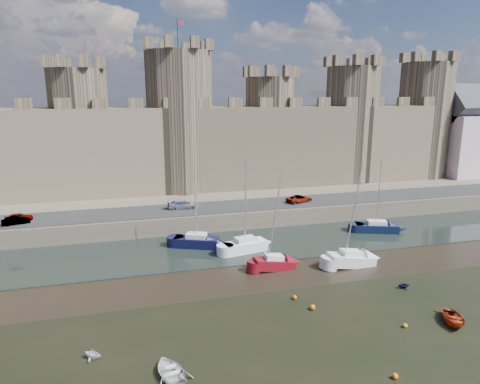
{
  "coord_description": "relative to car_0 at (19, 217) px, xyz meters",
  "views": [
    {
      "loc": [
        -7.25,
        -25.02,
        18.77
      ],
      "look_at": [
        5.44,
        22.0,
        7.5
      ],
      "focal_mm": 32.0,
      "sensor_mm": 36.0,
      "label": 1
    }
  ],
  "objects": [
    {
      "name": "car_0",
      "position": [
        0.0,
        0.0,
        0.0
      ],
      "size": [
        3.53,
        1.95,
        1.14
      ],
      "primitive_type": "imported",
      "rotation": [
        0.0,
        0.0,
        1.76
      ],
      "color": "gray",
      "rests_on": "quay"
    },
    {
      "name": "sailboat_2",
      "position": [
        27.19,
        -11.99,
        -2.18
      ],
      "size": [
        5.59,
        3.05,
        11.42
      ],
      "rotation": [
        0.0,
        0.0,
        0.2
      ],
      "color": "white",
      "rests_on": "ground"
    },
    {
      "name": "quay",
      "position": [
        21.12,
        26.06,
        -1.82
      ],
      "size": [
        160.0,
        60.0,
        2.5
      ],
      "primitive_type": "cube",
      "color": "#4C443A",
      "rests_on": "ground"
    },
    {
      "name": "sailboat_4",
      "position": [
        28.81,
        -17.78,
        -2.3
      ],
      "size": [
        4.54,
        1.86,
        10.52
      ],
      "rotation": [
        0.0,
        0.0,
        0.02
      ],
      "color": "maroon",
      "rests_on": "ground"
    },
    {
      "name": "road",
      "position": [
        21.12,
        0.06,
        -0.52
      ],
      "size": [
        160.0,
        7.0,
        0.1
      ],
      "primitive_type": "cube",
      "color": "black",
      "rests_on": "quay"
    },
    {
      "name": "castle",
      "position": [
        20.49,
        14.06,
        8.6
      ],
      "size": [
        108.5,
        11.0,
        29.0
      ],
      "color": "#42382B",
      "rests_on": "quay"
    },
    {
      "name": "dinghy_7",
      "position": [
        39.58,
        -25.65,
        -2.75
      ],
      "size": [
        1.4,
        1.28,
        0.64
      ],
      "primitive_type": "imported",
      "rotation": [
        1.57,
        0.0,
        1.37
      ],
      "color": "black",
      "rests_on": "ground"
    },
    {
      "name": "sailboat_5",
      "position": [
        37.4,
        -19.11,
        -2.26
      ],
      "size": [
        5.36,
        2.18,
        11.47
      ],
      "rotation": [
        0.0,
        0.0,
        0.02
      ],
      "color": "silver",
      "rests_on": "ground"
    },
    {
      "name": "buoy_2",
      "position": [
        30.52,
        -37.35,
        -2.86
      ],
      "size": [
        0.41,
        0.41,
        0.41
      ],
      "primitive_type": "sphere",
      "color": "orange",
      "rests_on": "ground"
    },
    {
      "name": "buoy_3",
      "position": [
        28.3,
        -24.97,
        -2.85
      ],
      "size": [
        0.43,
        0.43,
        0.43
      ],
      "primitive_type": "sphere",
      "color": "#D35B09",
      "rests_on": "ground"
    },
    {
      "name": "ground",
      "position": [
        21.12,
        -33.94,
        -3.07
      ],
      "size": [
        160.0,
        160.0,
        0.0
      ],
      "primitive_type": "plane",
      "color": "black",
      "rests_on": "ground"
    },
    {
      "name": "dinghy_2",
      "position": [
        15.97,
        -33.06,
        -2.71
      ],
      "size": [
        3.22,
        3.93,
        0.71
      ],
      "primitive_type": "imported",
      "rotation": [
        1.57,
        0.0,
        3.39
      ],
      "color": "silver",
      "rests_on": "ground"
    },
    {
      "name": "sailboat_1",
      "position": [
        21.78,
        -8.84,
        -2.21
      ],
      "size": [
        5.91,
        4.15,
        11.04
      ],
      "rotation": [
        0.0,
        0.0,
        -0.41
      ],
      "color": "black",
      "rests_on": "ground"
    },
    {
      "name": "buoy_5",
      "position": [
        35.2,
        -31.92,
        -2.88
      ],
      "size": [
        0.38,
        0.38,
        0.38
      ],
      "primitive_type": "sphere",
      "color": "orange",
      "rests_on": "ground"
    },
    {
      "name": "sailboat_3",
      "position": [
        46.83,
        -9.38,
        -2.3
      ],
      "size": [
        6.06,
        4.0,
        9.9
      ],
      "rotation": [
        0.0,
        0.0,
        -0.35
      ],
      "color": "black",
      "rests_on": "ground"
    },
    {
      "name": "dinghy_4",
      "position": [
        39.47,
        -32.39,
        -2.7
      ],
      "size": [
        3.9,
        4.34,
        0.74
      ],
      "primitive_type": "imported",
      "rotation": [
        1.57,
        0.0,
        5.81
      ],
      "color": "maroon",
      "rests_on": "ground"
    },
    {
      "name": "car_3",
      "position": [
        39.08,
        -0.31,
        0.01
      ],
      "size": [
        4.58,
        3.1,
        1.16
      ],
      "primitive_type": "imported",
      "rotation": [
        0.0,
        0.0,
        1.88
      ],
      "color": "gray",
      "rests_on": "quay"
    },
    {
      "name": "car_2",
      "position": [
        21.39,
        0.63,
        0.06
      ],
      "size": [
        4.33,
        1.77,
        1.25
      ],
      "primitive_type": "imported",
      "rotation": [
        0.0,
        0.0,
        1.57
      ],
      "color": "gray",
      "rests_on": "quay"
    },
    {
      "name": "buoy_1",
      "position": [
        29.11,
        -27.21,
        -2.82
      ],
      "size": [
        0.49,
        0.49,
        0.49
      ],
      "primitive_type": "sphere",
      "color": "orange",
      "rests_on": "ground"
    },
    {
      "name": "dinghy_3",
      "position": [
        10.74,
        -29.69,
        -2.71
      ],
      "size": [
        1.78,
        1.72,
        0.72
      ],
      "primitive_type": "imported",
      "rotation": [
        1.57,
        0.0,
        1.02
      ],
      "color": "white",
      "rests_on": "ground"
    },
    {
      "name": "water_channel",
      "position": [
        21.12,
        -9.94,
        -3.03
      ],
      "size": [
        160.0,
        12.0,
        0.08
      ],
      "primitive_type": "cube",
      "color": "black",
      "rests_on": "ground"
    },
    {
      "name": "car_1",
      "position": [
        -0.04,
        -1.55,
        -0.03
      ],
      "size": [
        3.45,
        2.07,
        1.07
      ],
      "primitive_type": "imported",
      "rotation": [
        0.0,
        0.0,
        1.88
      ],
      "color": "gray",
      "rests_on": "quay"
    }
  ]
}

